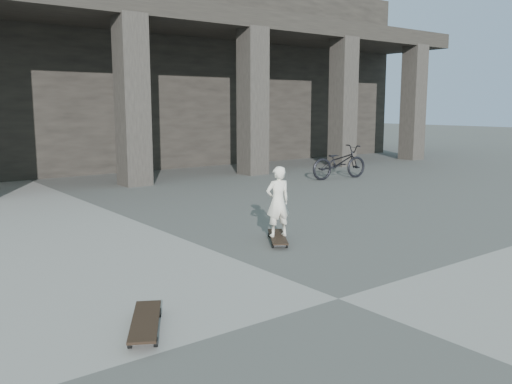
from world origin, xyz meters
TOP-DOWN VIEW (x-y plane):
  - ground at (0.00, 0.00)m, footprint 90.00×90.00m
  - longboard at (0.96, 2.10)m, footprint 0.68×0.86m
  - skateboard_spare at (-1.87, 0.44)m, footprint 0.64×0.89m
  - child at (0.96, 2.10)m, footprint 0.40×0.31m
  - bicycle at (6.52, 6.30)m, footprint 1.74×0.82m

SIDE VIEW (x-z plane):
  - ground at x=0.00m, z-range 0.00..0.00m
  - longboard at x=0.96m, z-range 0.03..0.12m
  - skateboard_spare at x=-1.87m, z-range 0.03..0.14m
  - bicycle at x=6.52m, z-range 0.00..0.88m
  - child at x=0.96m, z-range 0.09..1.07m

